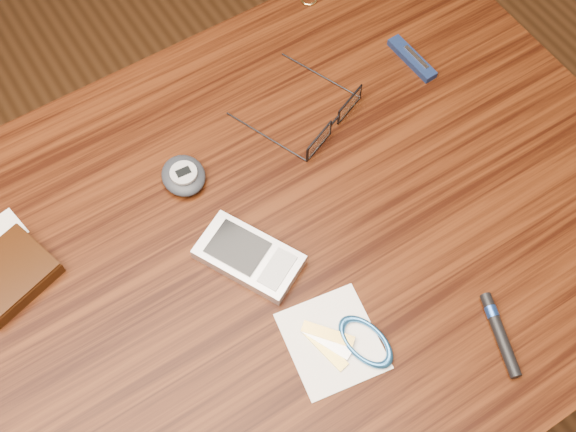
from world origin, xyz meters
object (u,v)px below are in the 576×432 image
at_px(pda_phone, 249,256).
at_px(pedometer, 183,175).
at_px(pocket_knife, 412,59).
at_px(wallet_and_card, 7,274).
at_px(desk, 273,279).
at_px(notepad_keys, 350,341).
at_px(eyeglasses, 329,120).

relative_size(pda_phone, pedometer, 2.06).
height_order(pda_phone, pocket_knife, pda_phone).
bearing_deg(pda_phone, pocket_knife, 21.81).
relative_size(pedometer, pocket_knife, 0.78).
relative_size(wallet_and_card, pedometer, 2.15).
height_order(desk, pedometer, pedometer).
bearing_deg(pocket_knife, pda_phone, -158.19).
xyz_separation_m(desk, notepad_keys, (0.01, -0.15, 0.11)).
distance_m(pda_phone, pocket_knife, 0.38).
height_order(pedometer, pocket_knife, pedometer).
height_order(desk, pocket_knife, pocket_knife).
relative_size(desk, pda_phone, 7.09).
distance_m(desk, pda_phone, 0.12).
relative_size(desk, wallet_and_card, 6.81).
xyz_separation_m(pda_phone, notepad_keys, (0.04, -0.15, -0.01)).
relative_size(eyeglasses, pedometer, 2.51).
xyz_separation_m(eyeglasses, pda_phone, (-0.19, -0.11, -0.00)).
xyz_separation_m(pedometer, notepad_keys, (0.06, -0.29, -0.01)).
bearing_deg(pedometer, notepad_keys, -79.32).
xyz_separation_m(desk, pda_phone, (-0.03, -0.00, 0.11)).
bearing_deg(wallet_and_card, notepad_keys, -43.71).
distance_m(eyeglasses, pda_phone, 0.22).
bearing_deg(pocket_knife, notepad_keys, -136.67).
relative_size(wallet_and_card, pda_phone, 1.04).
bearing_deg(wallet_and_card, desk, -24.80).
xyz_separation_m(eyeglasses, pedometer, (-0.21, 0.03, -0.00)).
distance_m(pda_phone, notepad_keys, 0.16).
height_order(eyeglasses, notepad_keys, eyeglasses).
xyz_separation_m(desk, eyeglasses, (0.16, 0.11, 0.11)).
bearing_deg(desk, notepad_keys, -85.74).
bearing_deg(desk, pocket_knife, 23.62).
height_order(desk, wallet_and_card, wallet_and_card).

